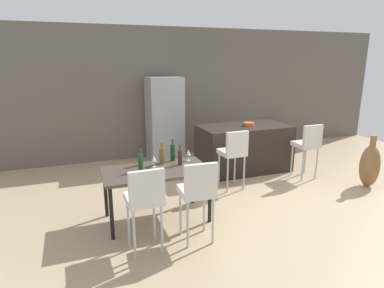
# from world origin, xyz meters

# --- Properties ---
(ground_plane) EXTENTS (10.00, 10.00, 0.00)m
(ground_plane) POSITION_xyz_m (0.00, 0.00, 0.00)
(ground_plane) COLOR tan
(back_wall) EXTENTS (10.00, 0.12, 2.90)m
(back_wall) POSITION_xyz_m (0.00, 2.66, 1.45)
(back_wall) COLOR #665B51
(back_wall) RESTS_ON ground_plane
(kitchen_island) EXTENTS (1.79, 0.93, 0.92)m
(kitchen_island) POSITION_xyz_m (0.24, 1.00, 0.46)
(kitchen_island) COLOR black
(kitchen_island) RESTS_ON ground_plane
(bar_chair_left) EXTENTS (0.41, 0.41, 1.05)m
(bar_chair_left) POSITION_xyz_m (-0.43, 0.15, 0.70)
(bar_chair_left) COLOR silver
(bar_chair_left) RESTS_ON ground_plane
(bar_chair_middle) EXTENTS (0.40, 0.40, 1.05)m
(bar_chair_middle) POSITION_xyz_m (1.12, 0.15, 0.70)
(bar_chair_middle) COLOR silver
(bar_chair_middle) RESTS_ON ground_plane
(dining_table) EXTENTS (1.45, 0.79, 0.74)m
(dining_table) POSITION_xyz_m (-1.95, -0.47, 0.67)
(dining_table) COLOR #4C4238
(dining_table) RESTS_ON ground_plane
(dining_chair_near) EXTENTS (0.41, 0.41, 1.05)m
(dining_chair_near) POSITION_xyz_m (-2.27, -1.22, 0.70)
(dining_chair_near) COLOR silver
(dining_chair_near) RESTS_ON ground_plane
(dining_chair_far) EXTENTS (0.42, 0.42, 1.05)m
(dining_chair_far) POSITION_xyz_m (-1.62, -1.22, 0.70)
(dining_chair_far) COLOR silver
(dining_chair_far) RESTS_ON ground_plane
(wine_bottle_far) EXTENTS (0.06, 0.06, 0.31)m
(wine_bottle_far) POSITION_xyz_m (-2.15, -0.44, 0.86)
(wine_bottle_far) COLOR #194723
(wine_bottle_far) RESTS_ON dining_table
(wine_bottle_near) EXTENTS (0.06, 0.06, 0.29)m
(wine_bottle_near) POSITION_xyz_m (-1.57, -0.38, 0.85)
(wine_bottle_near) COLOR #471E19
(wine_bottle_near) RESTS_ON dining_table
(wine_bottle_inner) EXTENTS (0.08, 0.08, 0.31)m
(wine_bottle_inner) POSITION_xyz_m (-1.80, -0.24, 0.86)
(wine_bottle_inner) COLOR brown
(wine_bottle_inner) RESTS_ON dining_table
(wine_bottle_end) EXTENTS (0.07, 0.07, 0.33)m
(wine_bottle_end) POSITION_xyz_m (-1.60, -0.15, 0.87)
(wine_bottle_end) COLOR #194723
(wine_bottle_end) RESTS_ON dining_table
(wine_bottle_corner) EXTENTS (0.06, 0.06, 0.29)m
(wine_bottle_corner) POSITION_xyz_m (-2.10, -0.20, 0.86)
(wine_bottle_corner) COLOR #471E19
(wine_bottle_corner) RESTS_ON dining_table
(wine_glass_left) EXTENTS (0.07, 0.07, 0.17)m
(wine_glass_left) POSITION_xyz_m (-1.39, -0.23, 0.86)
(wine_glass_left) COLOR silver
(wine_glass_left) RESTS_ON dining_table
(wine_glass_middle) EXTENTS (0.07, 0.07, 0.17)m
(wine_glass_middle) POSITION_xyz_m (-1.94, -0.35, 0.86)
(wine_glass_middle) COLOR silver
(wine_glass_middle) RESTS_ON dining_table
(refrigerator) EXTENTS (0.72, 0.68, 1.84)m
(refrigerator) POSITION_xyz_m (-1.06, 2.22, 0.92)
(refrigerator) COLOR #939699
(refrigerator) RESTS_ON ground_plane
(fruit_bowl) EXTENTS (0.22, 0.22, 0.07)m
(fruit_bowl) POSITION_xyz_m (0.31, 0.95, 0.96)
(fruit_bowl) COLOR #C6512D
(fruit_bowl) RESTS_ON kitchen_island
(floor_vase) EXTENTS (0.33, 0.33, 0.93)m
(floor_vase) POSITION_xyz_m (1.88, -0.59, 0.39)
(floor_vase) COLOR brown
(floor_vase) RESTS_ON ground_plane
(potted_plant) EXTENTS (0.44, 0.44, 0.64)m
(potted_plant) POSITION_xyz_m (1.93, 2.21, 0.38)
(potted_plant) COLOR beige
(potted_plant) RESTS_ON ground_plane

